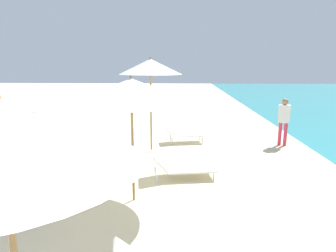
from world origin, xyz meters
TOP-DOWN VIEW (x-y plane):
  - umbrella_nearest at (0.21, 0.29)m, footprint 1.89×1.89m
  - umbrella_second at (0.47, 3.97)m, footprint 2.34×2.34m
  - lounger_second_shoreside at (1.42, 5.23)m, footprint 1.61×0.87m
  - umbrella_farthest at (0.50, 7.32)m, footprint 1.85×1.85m
  - lounger_farthest_shoreside at (1.55, 8.49)m, footprint 1.39×0.76m
  - person_walking_near at (4.76, 8.24)m, footprint 0.41×0.31m
  - person_walking_far at (-1.85, 4.91)m, footprint 0.40×0.30m
  - beach_ball at (-1.62, 3.85)m, footprint 0.37×0.37m

SIDE VIEW (x-z plane):
  - beach_ball at x=-1.62m, z-range 0.00..0.37m
  - lounger_second_shoreside at x=1.42m, z-range -0.04..0.58m
  - lounger_farthest_shoreside at x=1.55m, z-range 0.04..0.56m
  - person_walking_near at x=4.76m, z-range 0.16..1.72m
  - person_walking_far at x=-1.85m, z-range 0.17..1.80m
  - umbrella_second at x=0.47m, z-range 0.94..3.39m
  - umbrella_nearest at x=0.21m, z-range 0.96..3.44m
  - umbrella_farthest at x=0.50m, z-range 1.14..3.99m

